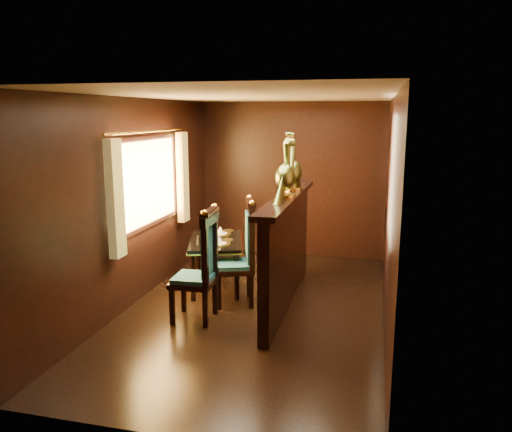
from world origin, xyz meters
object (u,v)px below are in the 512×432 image
object	(u,v)px
dining_table	(215,244)
chair_right	(244,249)
chair_left	(204,262)
peacock_left	(285,165)
peacock_right	(294,162)

from	to	relation	value
dining_table	chair_right	bearing A→B (deg)	-57.89
chair_left	peacock_left	bearing A→B (deg)	32.29
dining_table	chair_left	size ratio (longest dim) A/B	0.97
chair_left	peacock_left	distance (m)	1.43
chair_left	chair_right	xyz separation A→B (m)	(0.30, 0.63, 0.00)
chair_left	chair_right	size ratio (longest dim) A/B	0.99
chair_left	peacock_left	world-z (taller)	peacock_left
chair_left	dining_table	bearing A→B (deg)	99.27
dining_table	peacock_left	size ratio (longest dim) A/B	1.73
dining_table	peacock_left	xyz separation A→B (m)	(1.03, -0.53, 1.13)
chair_left	peacock_left	xyz separation A→B (m)	(0.81, 0.56, 1.04)
chair_right	peacock_right	distance (m)	1.26
chair_left	chair_right	distance (m)	0.70
chair_left	chair_right	bearing A→B (deg)	62.35
chair_right	peacock_right	xyz separation A→B (m)	(0.51, 0.51, 1.03)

